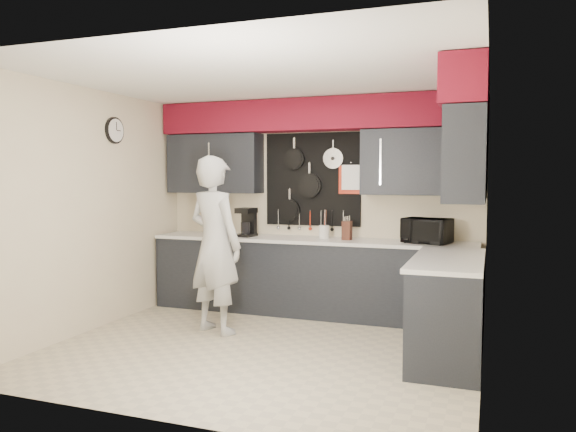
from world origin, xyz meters
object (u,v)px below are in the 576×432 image
at_px(utensil_crock, 324,232).
at_px(knife_block, 347,231).
at_px(person, 215,245).
at_px(microwave, 427,231).
at_px(coffee_maker, 247,222).

bearing_deg(utensil_crock, knife_block, -12.35).
relative_size(knife_block, person, 0.12).
bearing_deg(microwave, coffee_maker, -163.60).
distance_m(coffee_maker, person, 1.08).
bearing_deg(microwave, person, -136.52).
xyz_separation_m(microwave, person, (-2.07, -1.08, -0.12)).
relative_size(utensil_crock, person, 0.08).
relative_size(microwave, utensil_crock, 3.18).
bearing_deg(utensil_crock, microwave, -3.48).
relative_size(coffee_maker, person, 0.19).
height_order(microwave, knife_block, microwave).
xyz_separation_m(microwave, coffee_maker, (-2.18, -0.02, 0.04)).
distance_m(knife_block, utensil_crock, 0.30).
bearing_deg(microwave, knife_block, -164.56).
bearing_deg(knife_block, utensil_crock, 172.43).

